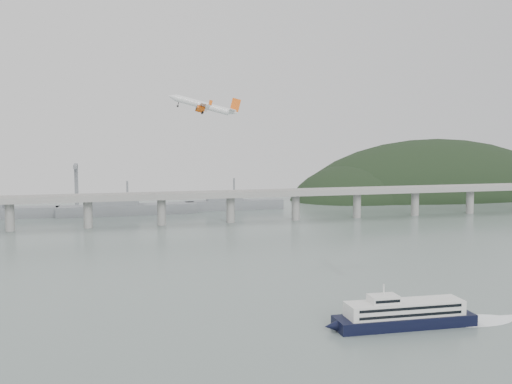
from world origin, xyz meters
name	(u,v)px	position (x,y,z in m)	size (l,w,h in m)	color
ground	(292,294)	(0.00, 0.00, 0.00)	(900.00, 900.00, 0.00)	slate
bridge	(202,199)	(-1.15, 200.00, 17.65)	(800.00, 22.00, 23.90)	gray
headland	(447,214)	(285.18, 331.75, -19.34)	(365.00, 155.00, 156.00)	black
ferry	(404,315)	(23.08, -48.18, 4.00)	(78.16, 14.93, 14.74)	black
airliner	(204,106)	(-21.69, 73.49, 77.88)	(36.70, 33.28, 12.02)	white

